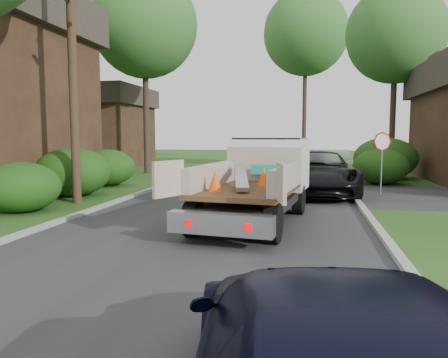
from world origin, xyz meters
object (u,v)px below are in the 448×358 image
(tree_left_back, at_px, (5,13))
(tree_center_far, at_px, (306,33))
(house_left_far, at_px, (95,126))
(stop_sign, at_px, (382,150))
(tree_right_far, at_px, (396,34))
(utility_pole, at_px, (72,51))
(tree_left_far, at_px, (145,25))
(flatbed_truck, at_px, (262,175))
(black_pickup, at_px, (318,173))

(tree_left_back, height_order, tree_center_far, tree_center_far)
(house_left_far, relative_size, tree_center_far, 0.52)
(tree_left_back, bearing_deg, stop_sign, -11.77)
(tree_right_far, distance_m, tree_left_back, 22.62)
(stop_sign, bearing_deg, utility_pole, -159.38)
(stop_sign, height_order, tree_right_far, tree_right_far)
(tree_left_far, xyz_separation_m, flatbed_truck, (8.61, -13.51, -7.75))
(stop_sign, bearing_deg, tree_left_back, 168.23)
(house_left_far, bearing_deg, black_pickup, -38.80)
(flatbed_truck, xyz_separation_m, black_pickup, (1.67, 5.42, -0.37))
(stop_sign, distance_m, black_pickup, 2.58)
(utility_pole, height_order, black_pickup, utility_pole)
(tree_left_far, bearing_deg, flatbed_truck, -57.49)
(house_left_far, relative_size, tree_left_far, 0.62)
(stop_sign, height_order, tree_left_back, tree_left_back)
(house_left_far, bearing_deg, stop_sign, -34.81)
(tree_center_far, relative_size, flatbed_truck, 2.34)
(tree_center_far, relative_size, black_pickup, 2.35)
(tree_center_far, bearing_deg, tree_left_back, -133.26)
(house_left_far, height_order, tree_right_far, tree_right_far)
(stop_sign, height_order, tree_left_far, tree_left_far)
(tree_center_far, height_order, flatbed_truck, tree_center_far)
(utility_pole, height_order, tree_center_far, tree_center_far)
(tree_left_far, distance_m, black_pickup, 15.40)
(tree_left_far, height_order, tree_left_back, tree_left_far)
(house_left_far, height_order, flatbed_truck, house_left_far)
(tree_left_far, distance_m, tree_center_far, 16.22)
(stop_sign, relative_size, black_pickup, 0.40)
(tree_right_far, xyz_separation_m, flatbed_truck, (-6.39, -16.51, -7.24))
(black_pickup, bearing_deg, flatbed_truck, -109.32)
(tree_left_far, distance_m, tree_right_far, 15.31)
(utility_pole, xyz_separation_m, flatbed_truck, (6.59, -1.49, -3.94))
(stop_sign, distance_m, tree_center_far, 23.15)
(house_left_far, xyz_separation_m, tree_left_far, (6.00, -5.00, 5.93))
(tree_right_far, relative_size, flatbed_truck, 1.84)
(flatbed_truck, relative_size, black_pickup, 1.01)
(house_left_far, distance_m, black_pickup, 21.01)
(tree_right_far, xyz_separation_m, black_pickup, (-4.71, -11.09, -7.62))
(utility_pole, relative_size, tree_right_far, 0.87)
(utility_pole, relative_size, tree_left_back, 0.83)
(house_left_far, xyz_separation_m, black_pickup, (16.29, -13.09, -2.19))
(utility_pole, bearing_deg, flatbed_truck, -12.76)
(utility_pole, xyz_separation_m, house_left_far, (-8.02, 17.02, -2.12))
(utility_pole, distance_m, flatbed_truck, 7.82)
(tree_left_far, bearing_deg, black_pickup, -38.19)
(stop_sign, relative_size, utility_pole, 0.25)
(utility_pole, relative_size, tree_left_far, 0.82)
(stop_sign, relative_size, tree_right_far, 0.22)
(black_pickup, bearing_deg, tree_center_far, 89.98)
(stop_sign, height_order, house_left_far, house_left_far)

